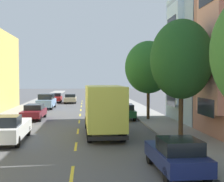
# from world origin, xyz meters

# --- Properties ---
(ground_plane) EXTENTS (160.00, 160.00, 0.00)m
(ground_plane) POSITION_xyz_m (0.00, 30.00, 0.00)
(ground_plane) COLOR #4C4C4F
(sidewalk_left) EXTENTS (3.20, 120.00, 0.14)m
(sidewalk_left) POSITION_xyz_m (-7.10, 28.00, 0.07)
(sidewalk_left) COLOR gray
(sidewalk_left) RESTS_ON ground_plane
(sidewalk_right) EXTENTS (3.20, 120.00, 0.14)m
(sidewalk_right) POSITION_xyz_m (7.10, 28.00, 0.07)
(sidewalk_right) COLOR gray
(sidewalk_right) RESTS_ON ground_plane
(lane_centerline_dashes) EXTENTS (0.14, 47.20, 0.01)m
(lane_centerline_dashes) POSITION_xyz_m (0.00, 24.50, 0.00)
(lane_centerline_dashes) COLOR yellow
(lane_centerline_dashes) RESTS_ON ground_plane
(street_tree_second) EXTENTS (3.79, 3.79, 7.38)m
(street_tree_second) POSITION_xyz_m (6.40, 12.66, 5.08)
(street_tree_second) COLOR #47331E
(street_tree_second) RESTS_ON sidewalk_right
(street_tree_third) EXTENTS (4.35, 4.35, 7.25)m
(street_tree_third) POSITION_xyz_m (6.40, 22.30, 4.95)
(street_tree_third) COLOR #47331E
(street_tree_third) RESTS_ON sidewalk_right
(delivery_box_truck) EXTENTS (2.56, 7.23, 3.41)m
(delivery_box_truck) POSITION_xyz_m (1.81, 15.31, 1.92)
(delivery_box_truck) COLOR #D8D84C
(delivery_box_truck) RESTS_ON ground_plane
(parked_pickup_teal) EXTENTS (2.02, 5.31, 1.73)m
(parked_pickup_teal) POSITION_xyz_m (4.24, 50.45, 0.83)
(parked_pickup_teal) COLOR #195B60
(parked_pickup_teal) RESTS_ON ground_plane
(parked_sedan_charcoal) EXTENTS (1.83, 4.51, 1.43)m
(parked_sedan_charcoal) POSITION_xyz_m (4.43, 40.40, 0.75)
(parked_sedan_charcoal) COLOR #333338
(parked_sedan_charcoal) RESTS_ON ground_plane
(parked_sedan_burgundy) EXTENTS (1.89, 4.53, 1.43)m
(parked_sedan_burgundy) POSITION_xyz_m (-4.32, 23.86, 0.75)
(parked_sedan_burgundy) COLOR maroon
(parked_sedan_burgundy) RESTS_ON ground_plane
(parked_suv_sky) EXTENTS (2.09, 4.85, 1.93)m
(parked_suv_sky) POSITION_xyz_m (-4.46, 34.18, 0.99)
(parked_suv_sky) COLOR #7A9EC6
(parked_suv_sky) RESTS_ON ground_plane
(parked_pickup_silver) EXTENTS (2.09, 5.33, 1.73)m
(parked_pickup_silver) POSITION_xyz_m (4.26, 30.34, 0.83)
(parked_pickup_silver) COLOR #B2B5BA
(parked_pickup_silver) RESTS_ON ground_plane
(parked_pickup_white) EXTENTS (2.10, 5.34, 1.73)m
(parked_pickup_white) POSITION_xyz_m (-4.20, 13.61, 0.83)
(parked_pickup_white) COLOR silver
(parked_pickup_white) RESTS_ON ground_plane
(parked_hatchback_navy) EXTENTS (1.85, 4.05, 1.50)m
(parked_hatchback_navy) POSITION_xyz_m (4.30, 6.72, 0.76)
(parked_hatchback_navy) COLOR navy
(parked_hatchback_navy) RESTS_ON ground_plane
(parked_sedan_forest) EXTENTS (1.92, 4.55, 1.43)m
(parked_sedan_forest) POSITION_xyz_m (4.34, 23.60, 0.75)
(parked_sedan_forest) COLOR #194C28
(parked_sedan_forest) RESTS_ON ground_plane
(parked_hatchback_red) EXTENTS (1.77, 4.01, 1.50)m
(parked_hatchback_red) POSITION_xyz_m (-4.21, 44.44, 0.76)
(parked_hatchback_red) COLOR #AD1E1E
(parked_hatchback_red) RESTS_ON ground_plane
(moving_champagne_sedan) EXTENTS (1.80, 4.50, 1.43)m
(moving_champagne_sedan) POSITION_xyz_m (-1.80, 42.82, 0.75)
(moving_champagne_sedan) COLOR tan
(moving_champagne_sedan) RESTS_ON ground_plane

